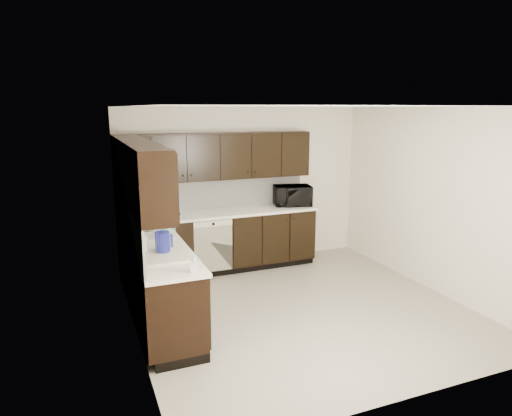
{
  "coord_description": "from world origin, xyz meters",
  "views": [
    {
      "loc": [
        -2.51,
        -4.78,
        2.48
      ],
      "look_at": [
        -0.35,
        0.6,
        1.21
      ],
      "focal_mm": 32.0,
      "sensor_mm": 36.0,
      "label": 1
    }
  ],
  "objects": [
    {
      "name": "floor",
      "position": [
        0.0,
        0.0,
        0.0
      ],
      "size": [
        4.0,
        4.0,
        0.0
      ],
      "primitive_type": "plane",
      "color": "#A29986",
      "rests_on": "ground"
    },
    {
      "name": "ceiling",
      "position": [
        0.0,
        0.0,
        2.5
      ],
      "size": [
        4.0,
        4.0,
        0.0
      ],
      "primitive_type": "plane",
      "rotation": [
        3.14,
        0.0,
        0.0
      ],
      "color": "white",
      "rests_on": "wall_back"
    },
    {
      "name": "wall_back",
      "position": [
        0.0,
        2.0,
        1.25
      ],
      "size": [
        4.0,
        0.02,
        2.5
      ],
      "primitive_type": "cube",
      "color": "silver",
      "rests_on": "floor"
    },
    {
      "name": "wall_left",
      "position": [
        -2.0,
        0.0,
        1.25
      ],
      "size": [
        0.02,
        4.0,
        2.5
      ],
      "primitive_type": "cube",
      "color": "silver",
      "rests_on": "floor"
    },
    {
      "name": "wall_right",
      "position": [
        2.0,
        0.0,
        1.25
      ],
      "size": [
        0.02,
        4.0,
        2.5
      ],
      "primitive_type": "cube",
      "color": "silver",
      "rests_on": "floor"
    },
    {
      "name": "wall_front",
      "position": [
        0.0,
        -2.0,
        1.25
      ],
      "size": [
        4.0,
        0.02,
        2.5
      ],
      "primitive_type": "cube",
      "color": "silver",
      "rests_on": "floor"
    },
    {
      "name": "lower_cabinets",
      "position": [
        -1.01,
        1.11,
        0.41
      ],
      "size": [
        3.0,
        2.8,
        0.9
      ],
      "color": "black",
      "rests_on": "floor"
    },
    {
      "name": "countertop",
      "position": [
        -1.01,
        1.11,
        0.92
      ],
      "size": [
        3.03,
        2.83,
        0.04
      ],
      "color": "white",
      "rests_on": "lower_cabinets"
    },
    {
      "name": "backsplash",
      "position": [
        -1.22,
        1.32,
        1.18
      ],
      "size": [
        3.0,
        2.8,
        0.48
      ],
      "color": "white",
      "rests_on": "countertop"
    },
    {
      "name": "upper_cabinets",
      "position": [
        -1.1,
        1.2,
        1.77
      ],
      "size": [
        3.0,
        2.8,
        0.7
      ],
      "color": "black",
      "rests_on": "wall_back"
    },
    {
      "name": "dishwasher",
      "position": [
        -0.7,
        1.41,
        0.55
      ],
      "size": [
        0.58,
        0.04,
        0.78
      ],
      "color": "beige",
      "rests_on": "lower_cabinets"
    },
    {
      "name": "sink",
      "position": [
        -1.68,
        -0.01,
        0.88
      ],
      "size": [
        0.54,
        0.82,
        0.42
      ],
      "color": "beige",
      "rests_on": "countertop"
    },
    {
      "name": "microwave",
      "position": [
        0.73,
        1.71,
        1.1
      ],
      "size": [
        0.66,
        0.52,
        0.32
      ],
      "primitive_type": "imported",
      "rotation": [
        0.0,
        0.0,
        -0.25
      ],
      "color": "black",
      "rests_on": "countertop"
    },
    {
      "name": "soap_bottle_a",
      "position": [
        -1.51,
        -0.7,
        1.02
      ],
      "size": [
        0.09,
        0.09,
        0.17
      ],
      "primitive_type": "imported",
      "rotation": [
        0.0,
        0.0,
        -0.24
      ],
      "color": "gray",
      "rests_on": "countertop"
    },
    {
      "name": "soap_bottle_b",
      "position": [
        -1.87,
        0.08,
        1.07
      ],
      "size": [
        0.12,
        0.12,
        0.26
      ],
      "primitive_type": "imported",
      "rotation": [
        0.0,
        0.0,
        0.25
      ],
      "color": "gray",
      "rests_on": "countertop"
    },
    {
      "name": "toaster_oven",
      "position": [
        -1.75,
        1.69,
        1.06
      ],
      "size": [
        0.41,
        0.34,
        0.23
      ],
      "primitive_type": "cube",
      "rotation": [
        0.0,
        0.0,
        0.19
      ],
      "color": "#B2B2B5",
      "rests_on": "countertop"
    },
    {
      "name": "storage_bin",
      "position": [
        -1.68,
        0.74,
        1.04
      ],
      "size": [
        0.54,
        0.43,
        0.19
      ],
      "primitive_type": "cube",
      "rotation": [
        0.0,
        0.0,
        0.14
      ],
      "color": "silver",
      "rests_on": "countertop"
    },
    {
      "name": "blue_pitcher",
      "position": [
        -1.69,
        -0.02,
        1.06
      ],
      "size": [
        0.19,
        0.19,
        0.24
      ],
      "primitive_type": "cylinder",
      "rotation": [
        0.0,
        0.0,
        0.21
      ],
      "color": "#0F128C",
      "rests_on": "countertop"
    },
    {
      "name": "teal_tumbler",
      "position": [
        -1.52,
        0.81,
        1.04
      ],
      "size": [
        0.09,
        0.09,
        0.19
      ],
      "primitive_type": "cylinder",
      "rotation": [
        0.0,
        0.0,
        -0.08
      ],
      "color": "#0D9385",
      "rests_on": "countertop"
    },
    {
      "name": "paper_towel_roll",
      "position": [
        -1.58,
        1.08,
        1.09
      ],
      "size": [
        0.17,
        0.17,
        0.29
      ],
      "primitive_type": "cylinder",
      "rotation": [
        0.0,
        0.0,
        0.31
      ],
      "color": "white",
      "rests_on": "countertop"
    }
  ]
}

